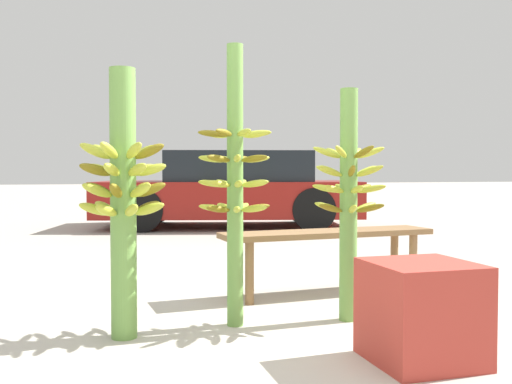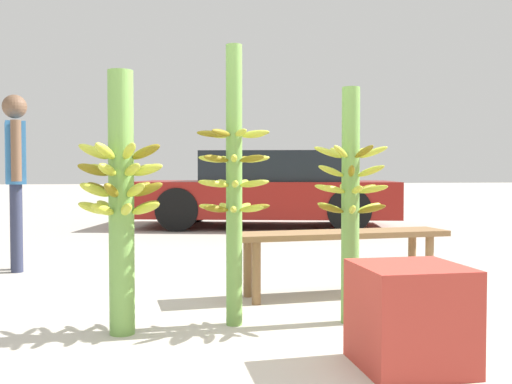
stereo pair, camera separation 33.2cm
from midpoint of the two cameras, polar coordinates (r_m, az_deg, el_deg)
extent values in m
plane|color=#B2AA9E|center=(2.86, -4.14, -16.00)|extent=(80.00, 80.00, 0.00)
cylinder|color=#6B9E47|center=(3.13, -16.12, -1.16)|extent=(0.14, 0.14, 1.43)
ellipsoid|color=#736414|center=(3.08, -13.67, 3.98)|extent=(0.18, 0.10, 0.11)
ellipsoid|color=#ADB733|center=(3.20, -14.03, 3.90)|extent=(0.17, 0.14, 0.11)
ellipsoid|color=#ADB733|center=(3.27, -15.92, 3.85)|extent=(0.07, 0.18, 0.11)
ellipsoid|color=#ADB733|center=(3.23, -17.97, 3.85)|extent=(0.16, 0.16, 0.11)
ellipsoid|color=#ADB733|center=(3.11, -18.76, 3.91)|extent=(0.18, 0.07, 0.11)
ellipsoid|color=#ADB733|center=(3.01, -17.59, 4.00)|extent=(0.13, 0.18, 0.11)
ellipsoid|color=#ADB733|center=(2.99, -15.25, 4.03)|extent=(0.11, 0.18, 0.11)
ellipsoid|color=#ADB733|center=(3.10, -13.53, 2.18)|extent=(0.18, 0.09, 0.09)
ellipsoid|color=#ADB733|center=(3.22, -14.14, 2.16)|extent=(0.17, 0.15, 0.09)
ellipsoid|color=#ADB733|center=(3.27, -16.16, 2.14)|extent=(0.05, 0.18, 0.09)
ellipsoid|color=#ADB733|center=(3.22, -18.18, 2.12)|extent=(0.17, 0.15, 0.09)
ellipsoid|color=#736414|center=(3.09, -18.77, 2.13)|extent=(0.18, 0.09, 0.09)
ellipsoid|color=#ADB733|center=(2.99, -17.35, 2.15)|extent=(0.12, 0.18, 0.09)
ellipsoid|color=#ADB733|center=(2.99, -14.93, 2.17)|extent=(0.12, 0.18, 0.09)
ellipsoid|color=#736414|center=(3.12, -13.52, 0.22)|extent=(0.18, 0.06, 0.11)
ellipsoid|color=#736414|center=(3.23, -14.40, 0.28)|extent=(0.16, 0.16, 0.11)
ellipsoid|color=#ADB733|center=(3.27, -16.49, 0.27)|extent=(0.07, 0.18, 0.11)
ellipsoid|color=#736414|center=(3.20, -18.34, 0.22)|extent=(0.18, 0.13, 0.11)
ellipsoid|color=#ADB733|center=(3.08, -18.62, 0.15)|extent=(0.18, 0.11, 0.11)
ellipsoid|color=#736414|center=(2.99, -16.96, 0.12)|extent=(0.10, 0.18, 0.11)
ellipsoid|color=#ADB733|center=(3.01, -14.62, 0.15)|extent=(0.14, 0.17, 0.11)
ellipsoid|color=#ADB733|center=(2.99, -15.48, -1.78)|extent=(0.09, 0.18, 0.10)
ellipsoid|color=#ADB733|center=(3.07, -13.68, -1.67)|extent=(0.18, 0.12, 0.10)
ellipsoid|color=#736414|center=(3.20, -13.78, -1.53)|extent=(0.18, 0.12, 0.10)
ellipsoid|color=#ADB733|center=(3.27, -15.57, -1.46)|extent=(0.09, 0.18, 0.10)
ellipsoid|color=#ADB733|center=(3.24, -17.72, -1.51)|extent=(0.15, 0.17, 0.10)
ellipsoid|color=#ADB733|center=(3.13, -18.76, -1.65)|extent=(0.18, 0.05, 0.10)
ellipsoid|color=#ADB733|center=(3.02, -17.82, -1.77)|extent=(0.15, 0.17, 0.10)
cylinder|color=#6B9E47|center=(3.26, -5.02, 0.60)|extent=(0.09, 0.09, 1.61)
ellipsoid|color=#ADB733|center=(3.23, -2.88, 5.86)|extent=(0.17, 0.12, 0.05)
ellipsoid|color=#ADB733|center=(3.34, -3.20, 5.74)|extent=(0.17, 0.10, 0.05)
ellipsoid|color=#ADB733|center=(3.39, -4.83, 5.67)|extent=(0.09, 0.18, 0.05)
ellipsoid|color=#ADB733|center=(3.35, -6.61, 5.71)|extent=(0.13, 0.16, 0.05)
ellipsoid|color=#736414|center=(3.25, -7.28, 5.82)|extent=(0.18, 0.05, 0.05)
ellipsoid|color=#736414|center=(3.16, -6.25, 5.94)|extent=(0.14, 0.15, 0.05)
ellipsoid|color=#ADB733|center=(3.15, -4.23, 5.96)|extent=(0.06, 0.18, 0.05)
ellipsoid|color=#736414|center=(3.38, -4.19, 3.28)|extent=(0.13, 0.16, 0.06)
ellipsoid|color=#ADB733|center=(3.37, -6.06, 3.28)|extent=(0.09, 0.18, 0.06)
ellipsoid|color=#ADB733|center=(3.28, -7.22, 3.31)|extent=(0.18, 0.10, 0.06)
ellipsoid|color=#736414|center=(3.18, -6.76, 3.35)|extent=(0.17, 0.12, 0.06)
ellipsoid|color=#ADB733|center=(3.13, -4.92, 3.38)|extent=(0.06, 0.18, 0.06)
ellipsoid|color=#736414|center=(3.19, -3.17, 3.36)|extent=(0.15, 0.15, 0.06)
ellipsoid|color=#ADB733|center=(3.30, -2.90, 3.31)|extent=(0.18, 0.05, 0.06)
ellipsoid|color=#ADB733|center=(3.38, -4.28, 0.89)|extent=(0.12, 0.17, 0.06)
ellipsoid|color=#ADB733|center=(3.37, -6.14, 0.88)|extent=(0.09, 0.18, 0.06)
ellipsoid|color=#ADB733|center=(3.28, -7.23, 0.84)|extent=(0.18, 0.09, 0.06)
ellipsoid|color=#ADB733|center=(3.17, -6.68, 0.81)|extent=(0.17, 0.13, 0.06)
ellipsoid|color=#ADB733|center=(3.13, -4.81, 0.80)|extent=(0.05, 0.18, 0.06)
ellipsoid|color=#ADB733|center=(3.19, -3.11, 0.83)|extent=(0.15, 0.15, 0.06)
ellipsoid|color=#ADB733|center=(3.30, -2.93, 0.87)|extent=(0.18, 0.06, 0.06)
ellipsoid|color=#ADB733|center=(3.29, -7.19, -1.60)|extent=(0.18, 0.10, 0.06)
ellipsoid|color=#736414|center=(3.18, -6.77, -1.72)|extent=(0.17, 0.12, 0.06)
ellipsoid|color=#ADB733|center=(3.14, -4.96, -1.77)|extent=(0.07, 0.18, 0.06)
ellipsoid|color=#ADB733|center=(3.19, -3.20, -1.70)|extent=(0.14, 0.15, 0.06)
ellipsoid|color=#736414|center=(3.30, -2.87, -1.58)|extent=(0.18, 0.05, 0.06)
ellipsoid|color=#ADB733|center=(3.38, -4.13, -1.50)|extent=(0.13, 0.16, 0.06)
ellipsoid|color=#ADB733|center=(3.38, -6.00, -1.50)|extent=(0.08, 0.18, 0.06)
cylinder|color=#6B9E47|center=(3.39, 6.49, -1.32)|extent=(0.10, 0.10, 1.37)
ellipsoid|color=#ADB733|center=(3.40, 8.68, 3.92)|extent=(0.18, 0.08, 0.09)
ellipsoid|color=#ADB733|center=(3.50, 7.31, 3.87)|extent=(0.15, 0.15, 0.09)
ellipsoid|color=#ADB733|center=(3.49, 5.19, 3.89)|extent=(0.08, 0.18, 0.09)
ellipsoid|color=#ADB733|center=(3.37, 4.31, 3.96)|extent=(0.18, 0.08, 0.09)
ellipsoid|color=#ADB733|center=(3.26, 5.65, 4.02)|extent=(0.15, 0.15, 0.09)
ellipsoid|color=#736414|center=(3.28, 7.90, 4.00)|extent=(0.08, 0.18, 0.09)
ellipsoid|color=#ADB733|center=(3.46, 8.27, 2.08)|extent=(0.18, 0.07, 0.09)
ellipsoid|color=#ADB733|center=(3.51, 6.32, 2.09)|extent=(0.09, 0.18, 0.09)
ellipsoid|color=#ADB733|center=(3.44, 4.53, 2.10)|extent=(0.15, 0.15, 0.09)
ellipsoid|color=#ADB733|center=(3.31, 4.65, 2.10)|extent=(0.18, 0.07, 0.09)
ellipsoid|color=#736414|center=(3.25, 6.70, 2.10)|extent=(0.09, 0.18, 0.09)
ellipsoid|color=#ADB733|center=(3.33, 8.53, 2.09)|extent=(0.15, 0.15, 0.09)
ellipsoid|color=#ADB733|center=(3.41, 4.30, 0.35)|extent=(0.17, 0.13, 0.07)
ellipsoid|color=#ADB733|center=(3.28, 4.96, 0.28)|extent=(0.18, 0.11, 0.07)
ellipsoid|color=#ADB733|center=(3.26, 7.24, 0.26)|extent=(0.05, 0.18, 0.07)
ellipsoid|color=#ADB733|center=(3.36, 8.72, 0.31)|extent=(0.17, 0.13, 0.07)
ellipsoid|color=#736414|center=(3.48, 7.93, 0.37)|extent=(0.18, 0.11, 0.07)
ellipsoid|color=#ADB733|center=(3.51, 5.80, 0.39)|extent=(0.05, 0.18, 0.07)
ellipsoid|color=#ADB733|center=(3.26, 6.80, -1.70)|extent=(0.08, 0.18, 0.08)
ellipsoid|color=#736414|center=(3.34, 8.58, -1.62)|extent=(0.15, 0.15, 0.08)
ellipsoid|color=#ADB733|center=(3.47, 8.21, -1.48)|extent=(0.18, 0.08, 0.08)
ellipsoid|color=#ADB733|center=(3.52, 6.19, -1.43)|extent=(0.08, 0.18, 0.08)
ellipsoid|color=#ADB733|center=(3.44, 4.45, -1.50)|extent=(0.15, 0.15, 0.08)
ellipsoid|color=#736414|center=(3.31, 4.67, -1.64)|extent=(0.18, 0.08, 0.08)
cube|color=olive|center=(4.14, 4.95, -4.14)|extent=(1.61, 0.46, 0.04)
cylinder|color=olive|center=(4.06, -4.20, -7.55)|extent=(0.06, 0.06, 0.42)
cylinder|color=olive|center=(4.59, 11.67, -6.47)|extent=(0.06, 0.06, 0.42)
cylinder|color=olive|center=(3.83, -3.16, -8.13)|extent=(0.06, 0.06, 0.42)
cylinder|color=olive|center=(4.39, 13.37, -6.87)|extent=(0.06, 0.06, 0.42)
cube|color=maroon|center=(9.22, -3.80, -0.64)|extent=(4.40, 2.73, 0.56)
cube|color=black|center=(9.21, -2.79, 2.55)|extent=(2.58, 2.15, 0.47)
cylinder|color=black|center=(8.54, -12.48, -1.78)|extent=(0.68, 0.35, 0.65)
cylinder|color=black|center=(10.15, -10.84, -1.17)|extent=(0.68, 0.35, 0.65)
cylinder|color=black|center=(8.47, 4.67, -1.78)|extent=(0.68, 0.35, 0.65)
cylinder|color=black|center=(10.09, 3.54, -1.16)|extent=(0.68, 0.35, 0.65)
cube|color=#B2382D|center=(2.76, 12.88, -11.67)|extent=(0.47, 0.47, 0.47)
camera|label=1|loc=(0.17, -92.86, -0.10)|focal=40.00mm
camera|label=2|loc=(0.17, 87.14, 0.10)|focal=40.00mm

